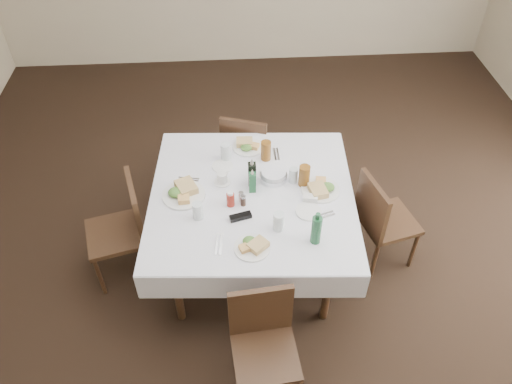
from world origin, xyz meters
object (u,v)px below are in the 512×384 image
(water_s, at_px, (279,222))
(coffee_mug, at_px, (222,178))
(chair_south, at_px, (263,338))
(green_bottle, at_px, (316,229))
(chair_east, at_px, (380,217))
(water_n, at_px, (226,152))
(dining_table, at_px, (252,201))
(chair_north, at_px, (247,148))
(bread_basket, at_px, (274,175))
(ketchup_bottle, at_px, (231,199))
(chair_west, at_px, (125,224))
(water_w, at_px, (198,211))
(water_e, at_px, (293,175))
(oil_cruet_green, at_px, (252,182))
(oil_cruet_dark, at_px, (252,173))

(water_s, height_order, coffee_mug, water_s)
(chair_south, relative_size, green_bottle, 3.29)
(chair_east, xyz_separation_m, water_n, (-1.15, 0.44, 0.35))
(water_n, bearing_deg, chair_east, -20.75)
(dining_table, distance_m, green_bottle, 0.63)
(chair_north, bearing_deg, chair_east, -42.98)
(bread_basket, bearing_deg, ketchup_bottle, -142.00)
(chair_west, height_order, water_w, water_w)
(dining_table, distance_m, coffee_mug, 0.28)
(chair_north, bearing_deg, water_e, -68.09)
(chair_west, relative_size, water_n, 6.08)
(dining_table, xyz_separation_m, chair_north, (0.01, 0.87, -0.20))
(water_w, relative_size, green_bottle, 0.51)
(chair_west, distance_m, oil_cruet_green, 1.02)
(coffee_mug, bearing_deg, oil_cruet_green, -25.99)
(chair_north, relative_size, water_n, 5.87)
(chair_west, distance_m, bread_basket, 1.17)
(green_bottle, bearing_deg, ketchup_bottle, 145.39)
(chair_east, height_order, bread_basket, chair_east)
(water_n, height_order, bread_basket, water_n)
(chair_north, distance_m, ketchup_bottle, 1.04)
(oil_cruet_dark, bearing_deg, dining_table, -93.31)
(water_n, distance_m, coffee_mug, 0.27)
(chair_west, height_order, oil_cruet_dark, oil_cruet_dark)
(chair_north, xyz_separation_m, oil_cruet_green, (-0.00, -0.83, 0.37))
(chair_south, height_order, coffee_mug, coffee_mug)
(oil_cruet_dark, distance_m, oil_cruet_green, 0.08)
(bread_basket, relative_size, coffee_mug, 1.66)
(chair_north, bearing_deg, water_s, -82.99)
(chair_north, xyz_separation_m, oil_cruet_dark, (0.00, -0.76, 0.38))
(chair_north, bearing_deg, chair_south, -90.02)
(water_w, xyz_separation_m, oil_cruet_dark, (0.39, 0.32, 0.04))
(water_n, relative_size, coffee_mug, 1.17)
(water_e, bearing_deg, coffee_mug, 177.29)
(chair_west, bearing_deg, green_bottle, -19.74)
(chair_south, bearing_deg, coffee_mug, 100.78)
(oil_cruet_dark, xyz_separation_m, oil_cruet_green, (-0.00, -0.08, -0.01))
(dining_table, height_order, water_n, water_n)
(chair_east, height_order, ketchup_bottle, ketchup_bottle)
(bread_basket, bearing_deg, chair_east, -13.15)
(dining_table, relative_size, water_s, 11.23)
(chair_east, distance_m, oil_cruet_dark, 1.05)
(dining_table, height_order, chair_north, chair_north)
(chair_east, bearing_deg, water_n, 159.25)
(chair_east, height_order, water_w, water_w)
(chair_west, bearing_deg, water_n, 26.95)
(green_bottle, bearing_deg, coffee_mug, 134.09)
(chair_north, xyz_separation_m, chair_east, (0.97, -0.90, -0.00))
(chair_south, xyz_separation_m, water_e, (0.30, 1.10, 0.34))
(water_s, bearing_deg, coffee_mug, 126.86)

